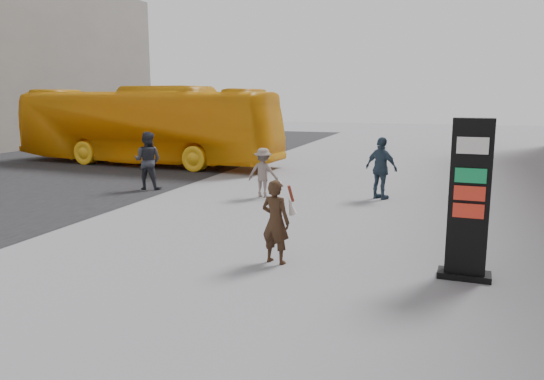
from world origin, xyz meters
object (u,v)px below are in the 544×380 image
(info_pylon, at_px, (469,200))
(bus, at_px, (146,126))
(pedestrian_b, at_px, (263,173))
(woman, at_px, (276,221))
(pedestrian_c, at_px, (381,168))
(pedestrian_a, at_px, (148,161))

(info_pylon, relative_size, bus, 0.22)
(bus, xyz_separation_m, pedestrian_b, (7.50, -5.70, -0.97))
(info_pylon, height_order, woman, info_pylon)
(pedestrian_b, bearing_deg, info_pylon, 135.48)
(info_pylon, bearing_deg, woman, -173.69)
(bus, bearing_deg, pedestrian_c, -109.57)
(woman, bearing_deg, pedestrian_b, -54.64)
(woman, bearing_deg, bus, -35.85)
(woman, height_order, pedestrian_a, pedestrian_a)
(info_pylon, height_order, pedestrian_b, info_pylon)
(info_pylon, distance_m, bus, 17.40)
(pedestrian_b, bearing_deg, pedestrian_a, -0.20)
(pedestrian_a, relative_size, pedestrian_b, 1.26)
(pedestrian_a, relative_size, pedestrian_c, 1.02)
(woman, xyz_separation_m, bus, (-9.83, 11.64, 0.91))
(info_pylon, xyz_separation_m, woman, (-3.28, -0.21, -0.55))
(pedestrian_b, xyz_separation_m, pedestrian_c, (3.41, 0.80, 0.18))
(pedestrian_c, bearing_deg, woman, 110.56)
(woman, xyz_separation_m, pedestrian_b, (-2.33, 5.94, -0.05))
(pedestrian_b, bearing_deg, bus, -36.09)
(woman, height_order, pedestrian_b, woman)
(woman, distance_m, bus, 15.26)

